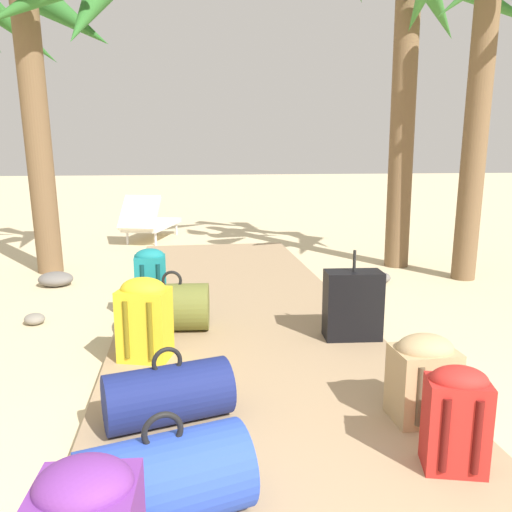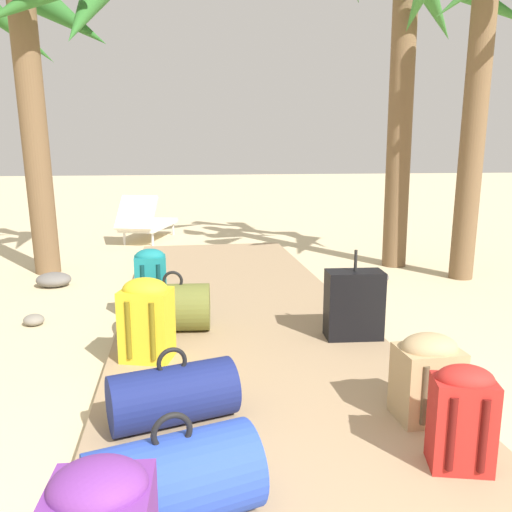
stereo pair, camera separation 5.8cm
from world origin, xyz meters
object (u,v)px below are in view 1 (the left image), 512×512
at_px(suitcase_black, 353,305).
at_px(palm_tree_near_right, 490,15).
at_px(duffel_bag_blue, 165,480).
at_px(palm_tree_far_right, 405,7).
at_px(lounge_chair, 150,222).
at_px(duffel_bag_navy, 168,394).
at_px(backpack_teal, 151,280).
at_px(duffel_bag_olive, 173,307).
at_px(backpack_yellow, 144,317).
at_px(palm_tree_far_left, 33,43).
at_px(backpack_tan, 423,375).
at_px(backpack_red, 456,416).

relative_size(suitcase_black, palm_tree_near_right, 0.18).
bearing_deg(duffel_bag_blue, palm_tree_far_right, 58.38).
xyz_separation_m(suitcase_black, palm_tree_far_right, (1.50, 2.82, 2.91)).
relative_size(palm_tree_near_right, lounge_chair, 2.35).
bearing_deg(lounge_chair, duffel_bag_navy, -85.75).
xyz_separation_m(backpack_teal, palm_tree_near_right, (3.66, 1.03, 2.57)).
relative_size(duffel_bag_olive, lounge_chair, 0.37).
bearing_deg(backpack_yellow, suitcase_black, 7.02).
height_order(suitcase_black, palm_tree_far_left, palm_tree_far_left).
xyz_separation_m(backpack_teal, lounge_chair, (-0.27, 4.33, -0.06)).
distance_m(backpack_teal, palm_tree_far_right, 4.64).
height_order(duffel_bag_olive, palm_tree_far_left, palm_tree_far_left).
bearing_deg(duffel_bag_olive, suitcase_black, -15.47).
relative_size(backpack_tan, duffel_bag_navy, 0.67).
bearing_deg(suitcase_black, palm_tree_far_right, 61.99).
bearing_deg(palm_tree_near_right, duffel_bag_olive, -156.53).
bearing_deg(suitcase_black, palm_tree_far_left, 135.47).
distance_m(backpack_red, palm_tree_far_right, 5.60).
height_order(suitcase_black, backpack_teal, suitcase_black).
distance_m(backpack_tan, backpack_teal, 2.61).
xyz_separation_m(backpack_tan, palm_tree_far_left, (-2.90, 4.13, 2.39)).
distance_m(duffel_bag_blue, backpack_teal, 2.72).
xyz_separation_m(backpack_tan, backpack_teal, (-1.56, 2.10, 0.06)).
height_order(backpack_yellow, lounge_chair, lounge_chair).
distance_m(palm_tree_near_right, lounge_chair, 5.76).
bearing_deg(palm_tree_far_left, backpack_red, -58.12).
xyz_separation_m(backpack_teal, palm_tree_far_right, (3.08, 1.96, 2.86)).
distance_m(suitcase_black, duffel_bag_olive, 1.44).
bearing_deg(duffel_bag_blue, duffel_bag_navy, 90.43).
bearing_deg(duffel_bag_olive, palm_tree_far_right, 40.17).
height_order(palm_tree_far_right, palm_tree_far_left, palm_tree_far_right).
bearing_deg(duffel_bag_olive, palm_tree_far_left, 121.74).
xyz_separation_m(palm_tree_far_right, lounge_chair, (-3.35, 2.36, -2.93)).
bearing_deg(duffel_bag_blue, lounge_chair, 93.83).
relative_size(suitcase_black, duffel_bag_olive, 1.14).
height_order(suitcase_black, backpack_tan, suitcase_black).
distance_m(backpack_red, backpack_teal, 2.95).
relative_size(suitcase_black, duffel_bag_blue, 0.96).
height_order(suitcase_black, lounge_chair, lounge_chair).
xyz_separation_m(duffel_bag_navy, palm_tree_far_left, (-1.55, 3.97, 2.48)).
relative_size(backpack_yellow, duffel_bag_blue, 0.81).
relative_size(duffel_bag_olive, backpack_teal, 1.04).
xyz_separation_m(duffel_bag_blue, duffel_bag_olive, (-0.01, 2.24, 0.01)).
distance_m(backpack_teal, palm_tree_far_left, 3.37).
height_order(palm_tree_far_left, lounge_chair, palm_tree_far_left).
bearing_deg(duffel_bag_navy, backpack_red, -24.95).
height_order(backpack_tan, palm_tree_near_right, palm_tree_near_right).
xyz_separation_m(backpack_yellow, backpack_tan, (1.54, -1.06, -0.05)).
xyz_separation_m(suitcase_black, lounge_chair, (-1.85, 5.18, -0.02)).
bearing_deg(lounge_chair, palm_tree_far_left, -115.18).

